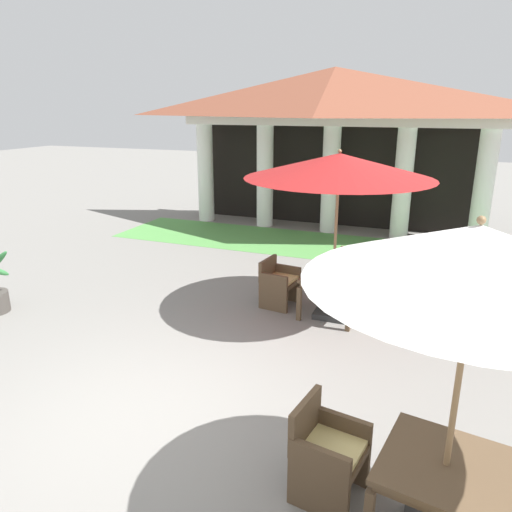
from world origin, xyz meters
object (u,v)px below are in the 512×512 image
patio_table_mid_left (333,282)px  potted_palm_right_edge (512,328)px  patio_umbrella_near_foreground (476,259)px  patio_chair_mid_left_west (278,283)px  patio_chair_near_foreground_west (327,453)px  patio_chair_mid_left_north (351,275)px  patio_umbrella_mid_left (339,167)px  patio_table_near_foreground (445,474)px

patio_table_mid_left → potted_palm_right_edge: potted_palm_right_edge is taller
patio_umbrella_near_foreground → potted_palm_right_edge: (0.89, 3.86, -2.08)m
potted_palm_right_edge → patio_chair_mid_left_west: bearing=176.1°
patio_table_mid_left → patio_chair_near_foreground_west: bearing=-78.0°
patio_chair_mid_left_west → patio_chair_mid_left_north: bearing=135.2°
patio_chair_near_foreground_west → patio_umbrella_mid_left: 4.41m
patio_umbrella_near_foreground → patio_chair_near_foreground_west: 2.20m
patio_chair_near_foreground_west → patio_umbrella_mid_left: patio_umbrella_mid_left is taller
patio_table_near_foreground → potted_palm_right_edge: bearing=77.0°
patio_umbrella_mid_left → potted_palm_right_edge: bearing=-2.7°
patio_table_mid_left → patio_chair_mid_left_north: size_ratio=1.15×
patio_table_near_foreground → patio_umbrella_near_foreground: (-0.00, 0.00, 1.75)m
patio_umbrella_mid_left → potted_palm_right_edge: 3.43m
patio_table_near_foreground → patio_umbrella_mid_left: size_ratio=0.38×
patio_table_mid_left → patio_chair_mid_left_north: patio_chair_mid_left_north is taller
patio_umbrella_near_foreground → patio_table_mid_left: bearing=114.0°
patio_table_mid_left → patio_umbrella_mid_left: bearing=63.4°
patio_umbrella_near_foreground → potted_palm_right_edge: patio_umbrella_near_foreground is taller
patio_umbrella_near_foreground → patio_table_mid_left: patio_umbrella_near_foreground is taller
patio_table_near_foreground → potted_palm_right_edge: 3.98m
patio_table_near_foreground → patio_umbrella_mid_left: (-1.77, 3.98, 1.83)m
patio_table_near_foreground → patio_table_mid_left: patio_table_near_foreground is taller
patio_chair_mid_left_north → patio_table_near_foreground: bearing=115.4°
patio_chair_mid_left_north → potted_palm_right_edge: bearing=163.4°
patio_chair_near_foreground_west → patio_chair_mid_left_north: 4.86m
patio_umbrella_mid_left → patio_chair_mid_left_west: patio_umbrella_mid_left is taller
patio_chair_near_foreground_west → patio_chair_mid_left_north: (-0.69, 4.81, -0.01)m
patio_chair_mid_left_west → patio_table_near_foreground: bearing=41.0°
patio_umbrella_mid_left → patio_chair_mid_left_west: bearing=172.9°
patio_chair_mid_left_north → patio_chair_mid_left_west: 1.41m
patio_chair_mid_left_west → patio_chair_near_foreground_west: bearing=31.6°
patio_table_mid_left → patio_chair_mid_left_north: 1.02m
patio_umbrella_near_foreground → patio_chair_near_foreground_west: size_ratio=3.01×
patio_table_near_foreground → patio_chair_near_foreground_west: (-0.96, 0.16, -0.22)m
patio_umbrella_near_foreground → patio_chair_near_foreground_west: (-0.96, 0.16, -1.97)m
patio_umbrella_near_foreground → patio_chair_mid_left_west: bearing=123.9°
patio_table_mid_left → patio_chair_mid_left_west: patio_chair_mid_left_west is taller
patio_chair_near_foreground_west → patio_chair_mid_left_west: (-1.80, 3.94, -0.01)m
potted_palm_right_edge → patio_umbrella_near_foreground: bearing=-103.0°
patio_chair_mid_left_west → potted_palm_right_edge: size_ratio=0.76×
potted_palm_right_edge → patio_table_near_foreground: bearing=-103.0°
patio_chair_near_foreground_west → potted_palm_right_edge: potted_palm_right_edge is taller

